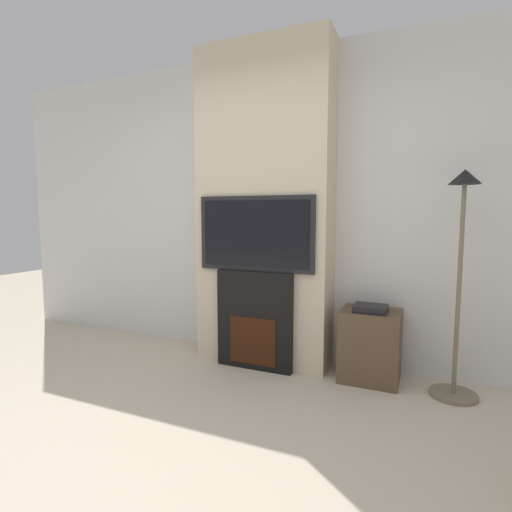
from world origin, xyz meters
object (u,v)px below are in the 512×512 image
at_px(floor_lamp, 460,266).
at_px(media_stand, 370,344).
at_px(fireplace, 256,320).
at_px(television, 256,234).

bearing_deg(floor_lamp, media_stand, 174.95).
height_order(fireplace, floor_lamp, floor_lamp).
bearing_deg(television, fireplace, 90.00).
xyz_separation_m(television, media_stand, (0.92, 0.12, -0.85)).
xyz_separation_m(fireplace, floor_lamp, (1.51, 0.07, 0.53)).
distance_m(television, floor_lamp, 1.52).
xyz_separation_m(floor_lamp, media_stand, (-0.59, 0.05, -0.65)).
relative_size(fireplace, floor_lamp, 0.52).
xyz_separation_m(television, floor_lamp, (1.51, 0.07, -0.20)).
height_order(television, media_stand, television).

